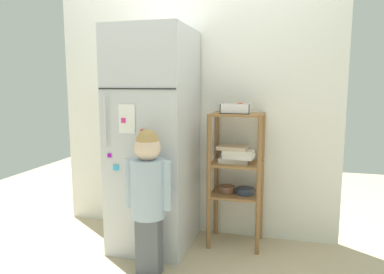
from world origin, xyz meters
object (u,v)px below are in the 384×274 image
(refrigerator, at_px, (154,140))
(pantry_shelf_unit, at_px, (236,166))
(child_standing, at_px, (148,188))
(fruit_bin, at_px, (236,109))

(refrigerator, xyz_separation_m, pantry_shelf_unit, (0.64, 0.16, -0.21))
(child_standing, distance_m, fruit_bin, 0.93)
(child_standing, relative_size, pantry_shelf_unit, 0.94)
(child_standing, height_order, fruit_bin, fruit_bin)
(pantry_shelf_unit, bearing_deg, child_standing, -128.69)
(refrigerator, relative_size, pantry_shelf_unit, 1.60)
(fruit_bin, bearing_deg, pantry_shelf_unit, 83.54)
(fruit_bin, bearing_deg, refrigerator, -168.03)
(child_standing, relative_size, fruit_bin, 4.47)
(pantry_shelf_unit, relative_size, fruit_bin, 4.77)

